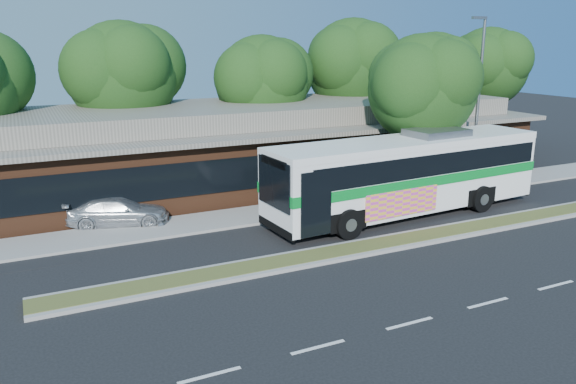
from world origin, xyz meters
name	(u,v)px	position (x,y,z in m)	size (l,w,h in m)	color
ground	(392,251)	(0.00, 0.00, 0.00)	(120.00, 120.00, 0.00)	black
median_strip	(383,244)	(0.00, 0.60, 0.07)	(26.00, 1.10, 0.15)	#4A5323
sidewalk	(314,207)	(0.00, 6.40, 0.06)	(44.00, 2.60, 0.12)	gray
plaza_building	(261,143)	(0.00, 12.99, 2.13)	(33.20, 11.20, 4.45)	#542D1A
lamp_post	(478,99)	(9.56, 6.00, 4.90)	(0.93, 0.18, 9.07)	slate
tree_bg_b	(130,73)	(-6.57, 16.14, 6.14)	(6.69, 6.00, 9.00)	black
tree_bg_c	(267,80)	(1.40, 15.13, 5.59)	(6.24, 5.60, 8.26)	black
tree_bg_d	(357,63)	(8.45, 16.15, 6.42)	(6.91, 6.20, 9.37)	black
tree_bg_e	(437,72)	(14.42, 15.14, 5.74)	(6.47, 5.80, 8.50)	black
tree_bg_f	(490,65)	(20.43, 16.14, 6.06)	(6.69, 6.00, 8.92)	black
transit_bus	(408,169)	(3.40, 3.66, 2.17)	(14.03, 3.94, 3.89)	white
sedan	(118,211)	(-9.00, 7.80, 0.63)	(1.77, 4.34, 1.26)	silver
sidewalk_tree	(427,86)	(6.39, 6.33, 5.66)	(6.08, 5.45, 8.26)	black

